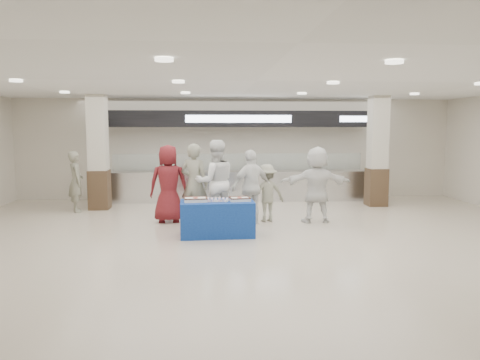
{
  "coord_description": "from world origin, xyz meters",
  "views": [
    {
      "loc": [
        -0.97,
        -9.11,
        2.33
      ],
      "look_at": [
        -0.21,
        1.6,
        1.09
      ],
      "focal_mm": 35.0,
      "sensor_mm": 36.0,
      "label": 1
    }
  ],
  "objects": [
    {
      "name": "sheet_cake_right",
      "position": [
        -0.28,
        0.7,
        0.8
      ],
      "size": [
        0.47,
        0.39,
        0.09
      ],
      "color": "white",
      "rests_on": "display_table"
    },
    {
      "name": "chef_tall",
      "position": [
        -0.77,
        1.98,
        1.0
      ],
      "size": [
        1.11,
        0.94,
        2.01
      ],
      "primitive_type": "imported",
      "rotation": [
        0.0,
        0.0,
        3.34
      ],
      "color": "white",
      "rests_on": "ground"
    },
    {
      "name": "column_left",
      "position": [
        -4.0,
        4.2,
        1.53
      ],
      "size": [
        0.55,
        0.55,
        3.2
      ],
      "color": "#3B291A",
      "rests_on": "ground"
    },
    {
      "name": "civilian_maroon",
      "position": [
        -1.9,
        2.21,
        0.95
      ],
      "size": [
        0.95,
        0.64,
        1.89
      ],
      "primitive_type": "imported",
      "rotation": [
        0.0,
        0.0,
        3.18
      ],
      "color": "maroon",
      "rests_on": "ground"
    },
    {
      "name": "chef_short",
      "position": [
        0.08,
        1.87,
        0.89
      ],
      "size": [
        1.13,
        0.83,
        1.78
      ],
      "primitive_type": "imported",
      "rotation": [
        0.0,
        0.0,
        3.58
      ],
      "color": "white",
      "rests_on": "ground"
    },
    {
      "name": "serving_line",
      "position": [
        0.0,
        5.4,
        1.16
      ],
      "size": [
        8.7,
        0.85,
        2.8
      ],
      "color": "silver",
      "rests_on": "ground"
    },
    {
      "name": "civilian_white",
      "position": [
        1.68,
        1.95,
        0.93
      ],
      "size": [
        1.72,
        0.57,
        1.85
      ],
      "primitive_type": "imported",
      "rotation": [
        0.0,
        0.0,
        3.13
      ],
      "color": "white",
      "rests_on": "ground"
    },
    {
      "name": "display_table",
      "position": [
        -0.76,
        0.69,
        0.38
      ],
      "size": [
        1.58,
        0.84,
        0.75
      ],
      "primitive_type": "cube",
      "rotation": [
        0.0,
        0.0,
        0.04
      ],
      "color": "#153D95",
      "rests_on": "ground"
    },
    {
      "name": "sheet_cake_left",
      "position": [
        -1.21,
        0.67,
        0.8
      ],
      "size": [
        0.51,
        0.41,
        0.1
      ],
      "color": "white",
      "rests_on": "display_table"
    },
    {
      "name": "soldier_a",
      "position": [
        -1.27,
        2.09,
        0.96
      ],
      "size": [
        0.83,
        0.7,
        1.92
      ],
      "primitive_type": "imported",
      "rotation": [
        0.0,
        0.0,
        2.73
      ],
      "color": "gray",
      "rests_on": "ground"
    },
    {
      "name": "cupcake_tray",
      "position": [
        -0.75,
        0.67,
        0.78
      ],
      "size": [
        0.42,
        0.32,
        0.07
      ],
      "color": "silver",
      "rests_on": "display_table"
    },
    {
      "name": "soldier_b",
      "position": [
        0.49,
        2.15,
        0.7
      ],
      "size": [
        1.01,
        0.73,
        1.41
      ],
      "primitive_type": "imported",
      "rotation": [
        0.0,
        0.0,
        3.39
      ],
      "color": "gray",
      "rests_on": "ground"
    },
    {
      "name": "soldier_bg",
      "position": [
        -4.54,
        3.82,
        0.83
      ],
      "size": [
        0.6,
        0.71,
        1.66
      ],
      "primitive_type": "imported",
      "rotation": [
        0.0,
        0.0,
        1.97
      ],
      "color": "gray",
      "rests_on": "ground"
    },
    {
      "name": "column_right",
      "position": [
        4.0,
        4.2,
        1.53
      ],
      "size": [
        0.55,
        0.55,
        3.2
      ],
      "color": "#3B291A",
      "rests_on": "ground"
    },
    {
      "name": "ground",
      "position": [
        0.0,
        0.0,
        0.0
      ],
      "size": [
        14.0,
        14.0,
        0.0
      ],
      "primitive_type": "plane",
      "color": "beige",
      "rests_on": "ground"
    }
  ]
}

